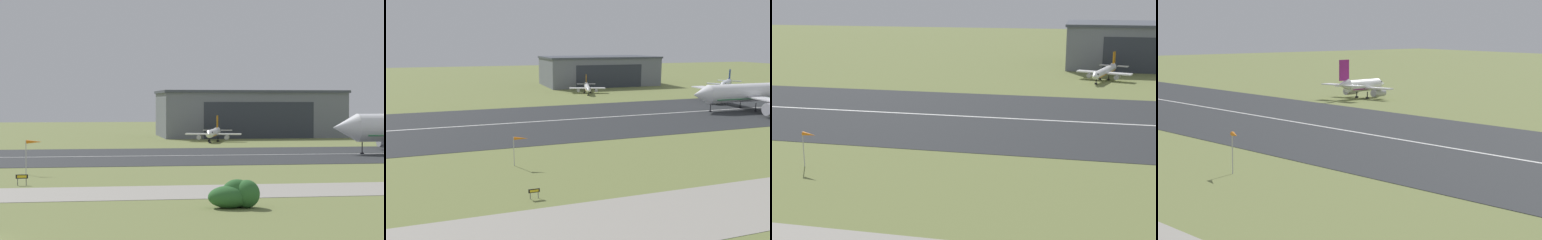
{
  "view_description": "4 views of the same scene",
  "coord_description": "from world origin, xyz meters",
  "views": [
    {
      "loc": [
        8.8,
        -65.57,
        11.71
      ],
      "look_at": [
        28.64,
        66.05,
        8.64
      ],
      "focal_mm": 70.0,
      "sensor_mm": 36.0,
      "label": 1
    },
    {
      "loc": [
        -9.17,
        -9.48,
        22.72
      ],
      "look_at": [
        15.1,
        65.72,
        6.6
      ],
      "focal_mm": 35.0,
      "sensor_mm": 36.0,
      "label": 2
    },
    {
      "loc": [
        41.62,
        -13.44,
        26.54
      ],
      "look_at": [
        25.23,
        60.79,
        8.3
      ],
      "focal_mm": 50.0,
      "sensor_mm": 36.0,
      "label": 3
    },
    {
      "loc": [
        103.65,
        0.41,
        20.56
      ],
      "look_at": [
        18.97,
        63.97,
        8.5
      ],
      "focal_mm": 85.0,
      "sensor_mm": 36.0,
      "label": 4
    }
  ],
  "objects": [
    {
      "name": "ground_plane",
      "position": [
        0.0,
        48.9,
        0.0
      ],
      "size": [
        686.05,
        686.05,
        0.0
      ],
      "primitive_type": "plane",
      "color": "olive"
    },
    {
      "name": "runway_centreline",
      "position": [
        0.0,
        97.81,
        0.07
      ],
      "size": [
        401.45,
        0.7,
        0.01
      ],
      "primitive_type": "cube",
      "color": "silver",
      "rests_on": "runway_strip"
    },
    {
      "name": "windsock_pole",
      "position": [
        1.38,
        58.44,
        5.09
      ],
      "size": [
        2.76,
        1.3,
        5.66
      ],
      "color": "#B7B7BC",
      "rests_on": "ground_plane"
    },
    {
      "name": "airplane_parked_centre",
      "position": [
        -77.66,
        140.26,
        3.19
      ],
      "size": [
        18.32,
        18.11,
        10.0
      ],
      "color": "white",
      "rests_on": "ground_plane"
    },
    {
      "name": "runway_strip",
      "position": [
        0.0,
        97.81,
        0.03
      ],
      "size": [
        446.05,
        53.24,
        0.06
      ],
      "primitive_type": "cube",
      "color": "#2B2D30",
      "rests_on": "ground_plane"
    }
  ]
}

